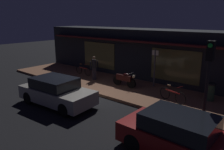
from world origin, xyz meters
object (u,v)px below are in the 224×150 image
(bicycle_parked, at_px, (83,70))
(person_photographer, at_px, (94,67))
(motorcycle, at_px, (125,79))
(trash_bin, at_px, (210,92))
(parked_car_far, at_px, (181,136))
(sign_post, at_px, (155,65))
(bicycle_extra, at_px, (172,95))
(parked_car_near, at_px, (56,91))
(traffic_light_pole, at_px, (208,72))

(bicycle_parked, distance_m, person_photographer, 1.71)
(motorcycle, height_order, person_photographer, person_photographer)
(bicycle_parked, height_order, trash_bin, trash_bin)
(trash_bin, bearing_deg, person_photographer, -172.63)
(motorcycle, xyz_separation_m, parked_car_far, (5.57, -4.50, 0.06))
(sign_post, distance_m, trash_bin, 3.61)
(bicycle_parked, bearing_deg, parked_car_far, -26.50)
(bicycle_parked, bearing_deg, bicycle_extra, -6.63)
(bicycle_extra, bearing_deg, parked_car_near, -140.27)
(sign_post, xyz_separation_m, traffic_light_pole, (4.27, -3.92, 0.97))
(bicycle_parked, distance_m, bicycle_extra, 7.70)
(person_photographer, relative_size, parked_car_far, 0.40)
(traffic_light_pole, xyz_separation_m, parked_car_far, (-0.10, -1.81, -1.77))
(person_photographer, distance_m, sign_post, 4.25)
(person_photographer, relative_size, trash_bin, 1.80)
(motorcycle, height_order, parked_car_far, parked_car_far)
(bicycle_parked, bearing_deg, trash_bin, 3.49)
(bicycle_extra, distance_m, sign_post, 2.87)
(motorcycle, relative_size, bicycle_extra, 1.05)
(parked_car_near, bearing_deg, sign_post, 65.40)
(person_photographer, relative_size, parked_car_near, 0.40)
(bicycle_parked, height_order, bicycle_extra, same)
(bicycle_extra, height_order, person_photographer, person_photographer)
(motorcycle, bearing_deg, person_photographer, -179.06)
(parked_car_near, bearing_deg, traffic_light_pole, 13.60)
(person_photographer, xyz_separation_m, parked_car_near, (1.47, -4.30, -0.32))
(parked_car_near, distance_m, parked_car_far, 6.72)
(motorcycle, distance_m, person_photographer, 2.65)
(traffic_light_pole, bearing_deg, sign_post, 137.44)
(trash_bin, bearing_deg, parked_car_near, -138.88)
(bicycle_extra, relative_size, parked_car_near, 0.38)
(parked_car_near, bearing_deg, trash_bin, 41.12)
(person_photographer, xyz_separation_m, parked_car_far, (8.19, -4.45, -0.32))
(trash_bin, bearing_deg, bicycle_parked, -176.51)
(traffic_light_pole, bearing_deg, trash_bin, 102.26)
(person_photographer, bearing_deg, bicycle_parked, 165.21)
(person_photographer, bearing_deg, parked_car_far, -28.53)
(parked_car_far, bearing_deg, person_photographer, 151.47)
(bicycle_parked, xyz_separation_m, bicycle_extra, (7.65, -0.89, 0.00))
(bicycle_parked, distance_m, sign_post, 5.75)
(traffic_light_pole, distance_m, parked_car_near, 7.24)
(trash_bin, xyz_separation_m, parked_car_far, (0.68, -5.42, 0.08))
(motorcycle, distance_m, bicycle_parked, 4.22)
(sign_post, relative_size, parked_car_near, 0.57)
(parked_car_near, bearing_deg, bicycle_parked, 122.91)
(sign_post, bearing_deg, person_photographer, -162.43)
(trash_bin, relative_size, parked_car_far, 0.23)
(motorcycle, bearing_deg, trash_bin, 10.76)
(motorcycle, height_order, parked_car_near, parked_car_near)
(bicycle_parked, height_order, person_photographer, person_photographer)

